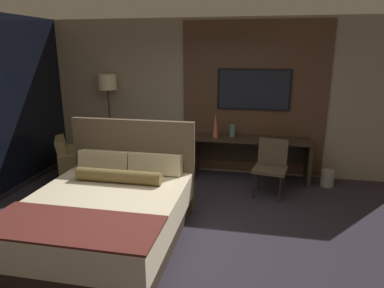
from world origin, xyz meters
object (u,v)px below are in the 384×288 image
Objects in this scene: desk at (251,150)px; vase_short at (232,131)px; floor_lamp at (108,90)px; waste_bin at (327,178)px; vase_tall at (215,125)px; bed at (107,213)px; tv at (254,90)px; armchair_by_window at (81,164)px; desk_chair at (271,162)px.

vase_short is at bearing 177.62° from desk.
vase_short reaches higher than desk.
floor_lamp reaches higher than waste_bin.
floor_lamp reaches higher than vase_tall.
floor_lamp is at bearing 112.64° from bed.
vase_short is (-0.34, -0.20, -0.71)m from tv.
desk is at bearing 8.02° from vase_tall.
bed reaches higher than vase_short.
vase_tall is at bearing -109.05° from armchair_by_window.
tv is at bearing 90.00° from desk.
armchair_by_window is 0.62× the size of floor_lamp.
bed is 2.63m from vase_tall.
floor_lamp is at bearing 176.51° from vase_tall.
waste_bin is (1.31, -0.34, -1.44)m from tv.
vase_tall is (-0.97, 0.55, 0.45)m from desk_chair.
armchair_by_window is (-3.01, -0.57, -0.26)m from desk.
tv is at bearing 30.72° from vase_short.
vase_short is (2.33, -0.02, -0.67)m from floor_lamp.
bed is 1.17× the size of floor_lamp.
vase_tall is at bearing -160.53° from vase_short.
desk_chair is at bearing -68.15° from tv.
waste_bin is (4.32, 0.44, -0.12)m from armchair_by_window.
desk_chair is (0.34, -0.85, -1.05)m from tv.
waste_bin is (0.97, 0.51, -0.39)m from desk_chair.
vase_tall is 2.12m from waste_bin.
tv is 2.68m from floor_lamp.
floor_lamp reaches higher than desk.
armchair_by_window is 1.45m from floor_lamp.
desk_chair reaches higher than desk.
tv reaches higher than waste_bin.
armchair_by_window is (-3.01, -0.78, -1.32)m from tv.
waste_bin is at bearing 37.88° from bed.
waste_bin is at bearing -114.60° from armchair_by_window.
desk_chair is at bearing -12.60° from floor_lamp.
vase_short is at bearing -149.28° from tv.
vase_short is (-0.34, 0.01, 0.34)m from desk.
desk is 1.12× the size of floor_lamp.
desk is 0.48m from vase_short.
waste_bin is at bearing -14.68° from tv.
armchair_by_window is at bearing -169.35° from desk.
floor_lamp is 2.43m from vase_short.
vase_tall is (2.38, 0.48, 0.72)m from armchair_by_window.
desk is 9.33× the size of vase_short.
tv reaches higher than armchair_by_window.
vase_short is at bearing 146.86° from desk_chair.
tv is 1.97m from waste_bin.
vase_tall is (-0.63, -0.09, 0.46)m from desk.
desk is 1.37m from waste_bin.
desk_chair is 1.16m from waste_bin.
vase_short is (0.29, 0.10, -0.12)m from vase_tall.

